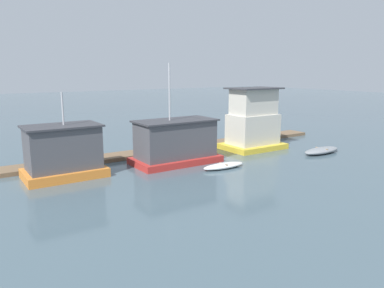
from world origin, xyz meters
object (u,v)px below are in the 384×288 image
dinghy_grey (322,151)px  houseboat_red (176,142)px  houseboat_yellow (253,122)px  houseboat_orange (63,153)px  dinghy_white (224,166)px

dinghy_grey → houseboat_red: bearing=161.2°
houseboat_yellow → dinghy_grey: bearing=-54.1°
houseboat_orange → houseboat_red: houseboat_red is taller
houseboat_orange → dinghy_grey: bearing=-13.4°
houseboat_orange → houseboat_yellow: 16.65m
houseboat_orange → houseboat_red: bearing=-5.1°
dinghy_white → houseboat_orange: bearing=158.1°
houseboat_red → dinghy_white: houseboat_red is taller
houseboat_red → dinghy_white: size_ratio=2.17×
houseboat_red → houseboat_yellow: (8.50, 0.72, 0.84)m
houseboat_red → dinghy_grey: 12.72m
houseboat_orange → dinghy_white: size_ratio=1.63×
dinghy_grey → dinghy_white: bearing=175.8°
dinghy_white → dinghy_grey: size_ratio=0.85×
houseboat_orange → houseboat_yellow: size_ratio=1.02×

